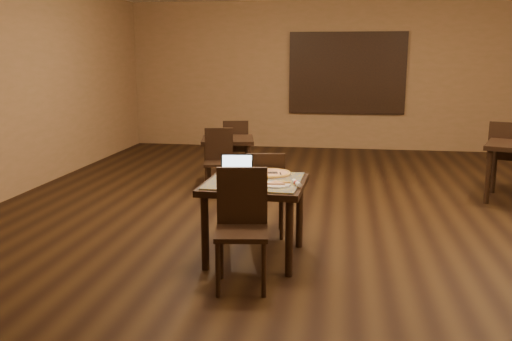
% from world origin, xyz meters
% --- Properties ---
extents(ground, '(10.00, 10.00, 0.00)m').
position_xyz_m(ground, '(0.00, 0.00, 0.00)').
color(ground, black).
rests_on(ground, ground).
extents(wall_back, '(8.00, 0.02, 3.00)m').
position_xyz_m(wall_back, '(0.00, 5.00, 1.50)').
color(wall_back, '#946D4B').
rests_on(wall_back, ground).
extents(wall_front, '(8.00, 0.02, 3.00)m').
position_xyz_m(wall_front, '(0.00, -5.00, 1.50)').
color(wall_front, '#946D4B').
rests_on(wall_front, ground).
extents(mural, '(2.34, 0.05, 1.64)m').
position_xyz_m(mural, '(0.50, 4.96, 1.55)').
color(mural, '#296796').
rests_on(mural, wall_back).
extents(tiled_table, '(0.96, 0.96, 0.76)m').
position_xyz_m(tiled_table, '(-0.37, -1.47, 0.66)').
color(tiled_table, black).
rests_on(tiled_table, ground).
extents(chair_main_near, '(0.49, 0.49, 0.99)m').
position_xyz_m(chair_main_near, '(-0.38, -2.08, 0.56)').
color(chair_main_near, black).
rests_on(chair_main_near, ground).
extents(chair_main_far, '(0.45, 0.45, 0.92)m').
position_xyz_m(chair_main_far, '(-0.35, -0.85, 0.52)').
color(chair_main_far, black).
rests_on(chair_main_far, ground).
extents(laptop, '(0.34, 0.28, 0.21)m').
position_xyz_m(laptop, '(-0.57, -1.37, 0.82)').
color(laptop, black).
rests_on(laptop, tiled_table).
extents(plate, '(0.26, 0.26, 0.01)m').
position_xyz_m(plate, '(-0.15, -1.65, 0.77)').
color(plate, white).
rests_on(plate, tiled_table).
extents(pizza_slice, '(0.21, 0.21, 0.02)m').
position_xyz_m(pizza_slice, '(-0.15, -1.65, 0.79)').
color(pizza_slice, beige).
rests_on(pizza_slice, plate).
extents(pizza_pan, '(0.38, 0.38, 0.01)m').
position_xyz_m(pizza_pan, '(-0.25, -1.23, 0.77)').
color(pizza_pan, silver).
rests_on(pizza_pan, tiled_table).
extents(pizza_whole, '(0.38, 0.38, 0.03)m').
position_xyz_m(pizza_whole, '(-0.25, -1.23, 0.78)').
color(pizza_whole, beige).
rests_on(pizza_whole, pizza_pan).
extents(spatula, '(0.13, 0.23, 0.01)m').
position_xyz_m(spatula, '(-0.23, -1.25, 0.79)').
color(spatula, silver).
rests_on(spatula, pizza_whole).
extents(napkin_roll, '(0.11, 0.19, 0.04)m').
position_xyz_m(napkin_roll, '(0.03, -1.61, 0.78)').
color(napkin_roll, white).
rests_on(napkin_roll, tiled_table).
extents(other_table_a_chair_far, '(0.55, 0.55, 1.00)m').
position_xyz_m(other_table_a_chair_far, '(2.72, 1.71, 0.56)').
color(other_table_a_chair_far, black).
rests_on(other_table_a_chair_far, ground).
extents(other_table_b, '(0.88, 0.88, 0.71)m').
position_xyz_m(other_table_b, '(-1.24, 1.45, 0.59)').
color(other_table_b, black).
rests_on(other_table_b, ground).
extents(other_table_b_chair_near, '(0.46, 0.46, 0.91)m').
position_xyz_m(other_table_b_chair_near, '(-1.26, 0.92, 0.52)').
color(other_table_b_chair_near, black).
rests_on(other_table_b_chair_near, ground).
extents(other_table_b_chair_far, '(0.46, 0.46, 0.91)m').
position_xyz_m(other_table_b_chair_far, '(-1.22, 1.98, 0.52)').
color(other_table_b_chair_far, black).
rests_on(other_table_b_chair_far, ground).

